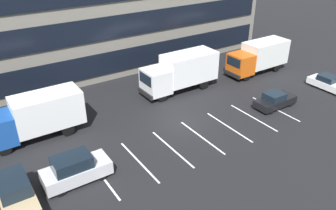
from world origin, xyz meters
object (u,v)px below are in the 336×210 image
object	(u,v)px
box_truck_white	(181,71)
box_truck_orange	(259,56)
sedan_white	(328,83)
box_truck_blue	(36,115)
sedan_black	(275,100)
suv_tan	(16,194)
suv_silver	(75,169)

from	to	relation	value
box_truck_white	box_truck_orange	bearing A→B (deg)	-5.58
sedan_white	box_truck_blue	bearing A→B (deg)	165.05
sedan_black	suv_tan	bearing A→B (deg)	-179.63
box_truck_orange	suv_tan	distance (m)	27.88
box_truck_white	suv_silver	world-z (taller)	box_truck_white
box_truck_blue	box_truck_orange	world-z (taller)	box_truck_blue
box_truck_blue	suv_tan	distance (m)	7.59
sedan_black	box_truck_blue	bearing A→B (deg)	160.60
sedan_white	suv_silver	size ratio (longest dim) A/B	0.92
box_truck_blue	suv_silver	size ratio (longest dim) A/B	1.73
sedan_black	sedan_white	bearing A→B (deg)	-2.78
box_truck_blue	suv_silver	bearing A→B (deg)	-84.94
sedan_black	sedan_white	world-z (taller)	sedan_black
sedan_white	suv_tan	bearing A→B (deg)	179.58
sedan_black	suv_silver	world-z (taller)	suv_silver
box_truck_orange	sedan_white	size ratio (longest dim) A/B	1.88
sedan_black	suv_silver	size ratio (longest dim) A/B	0.93
box_truck_orange	sedan_black	size ratio (longest dim) A/B	1.85
suv_silver	sedan_white	bearing A→B (deg)	-1.13
box_truck_blue	sedan_white	size ratio (longest dim) A/B	1.88
suv_silver	box_truck_white	bearing A→B (deg)	28.95
suv_tan	box_truck_white	bearing A→B (deg)	24.34
box_truck_orange	box_truck_white	size ratio (longest dim) A/B	0.94
sedan_white	box_truck_orange	bearing A→B (deg)	110.34
box_truck_white	suv_tan	size ratio (longest dim) A/B	1.80
sedan_black	box_truck_white	bearing A→B (deg)	123.19
box_truck_orange	box_truck_white	bearing A→B (deg)	174.42
suv_tan	sedan_white	bearing A→B (deg)	-0.42
sedan_white	suv_silver	bearing A→B (deg)	178.87
box_truck_white	sedan_black	bearing A→B (deg)	-56.81
sedan_black	sedan_white	distance (m)	7.45
box_truck_blue	sedan_white	bearing A→B (deg)	-14.95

